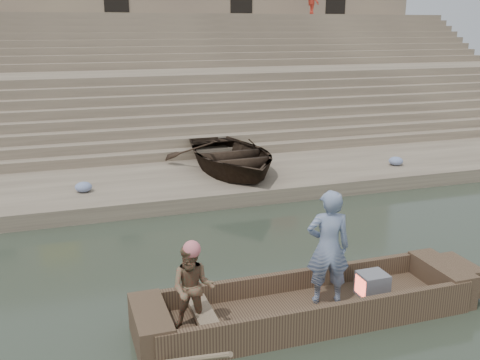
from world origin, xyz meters
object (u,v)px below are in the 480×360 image
beached_rowboat (231,155)px  pedestrian (313,0)px  main_rowboat (308,312)px  standing_man (328,247)px  television (372,285)px  rowing_man (193,288)px

beached_rowboat → pedestrian: pedestrian is taller
main_rowboat → beached_rowboat: (1.17, 7.85, 0.77)m
main_rowboat → pedestrian: (10.58, 22.11, 5.92)m
standing_man → television: (0.82, -0.06, -0.76)m
standing_man → pedestrian: 24.79m
standing_man → rowing_man: bearing=19.9°
rowing_man → pedestrian: size_ratio=0.82×
rowing_man → television: 3.12m
main_rowboat → pedestrian: bearing=64.4°
main_rowboat → standing_man: bearing=10.0°
rowing_man → television: bearing=23.2°
beached_rowboat → rowing_man: bearing=-113.6°
standing_man → beached_rowboat: (0.83, 7.79, -0.30)m
standing_man → rowing_man: standing_man is taller
television → pedestrian: 24.68m
standing_man → main_rowboat: bearing=26.2°
standing_man → television: size_ratio=4.16×
rowing_man → pedestrian: (12.51, 22.20, 5.13)m
main_rowboat → television: 1.19m
rowing_man → pedestrian: pedestrian is taller
pedestrian → standing_man: bearing=152.1°
main_rowboat → beached_rowboat: bearing=81.5°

